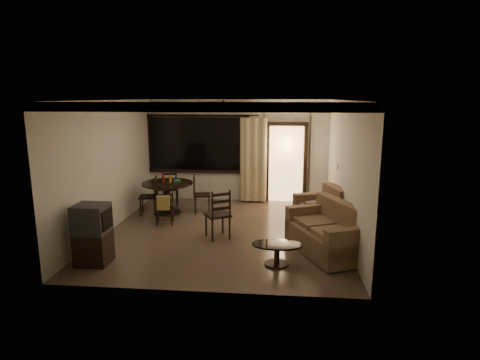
# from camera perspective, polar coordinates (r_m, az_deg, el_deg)

# --- Properties ---
(ground) EXTENTS (5.50, 5.50, 0.00)m
(ground) POSITION_cam_1_polar(r_m,az_deg,el_deg) (8.77, -2.21, -7.33)
(ground) COLOR #7F6651
(ground) RESTS_ON ground
(room_shell) EXTENTS (5.50, 6.70, 5.50)m
(room_shell) POSITION_cam_1_polar(r_m,az_deg,el_deg) (10.06, 2.43, 5.83)
(room_shell) COLOR beige
(room_shell) RESTS_ON ground
(dining_table) EXTENTS (1.25, 1.25, 1.00)m
(dining_table) POSITION_cam_1_polar(r_m,az_deg,el_deg) (10.12, -10.25, -1.28)
(dining_table) COLOR black
(dining_table) RESTS_ON ground
(dining_chair_west) EXTENTS (0.49, 0.49, 0.95)m
(dining_chair_west) POSITION_cam_1_polar(r_m,az_deg,el_deg) (10.19, -12.82, -3.24)
(dining_chair_west) COLOR black
(dining_chair_west) RESTS_ON ground
(dining_chair_east) EXTENTS (0.49, 0.49, 0.95)m
(dining_chair_east) POSITION_cam_1_polar(r_m,az_deg,el_deg) (10.15, -5.48, -3.04)
(dining_chair_east) COLOR black
(dining_chair_east) RESTS_ON ground
(dining_chair_south) EXTENTS (0.49, 0.53, 0.95)m
(dining_chair_south) POSITION_cam_1_polar(r_m,az_deg,el_deg) (9.37, -10.66, -4.32)
(dining_chair_south) COLOR black
(dining_chair_south) RESTS_ON ground
(dining_chair_north) EXTENTS (0.49, 0.49, 0.95)m
(dining_chair_north) POSITION_cam_1_polar(r_m,az_deg,el_deg) (10.96, -9.82, -2.06)
(dining_chair_north) COLOR black
(dining_chair_north) RESTS_ON ground
(tv_cabinet) EXTENTS (0.57, 0.50, 1.06)m
(tv_cabinet) POSITION_cam_1_polar(r_m,az_deg,el_deg) (7.45, -20.21, -7.24)
(tv_cabinet) COLOR black
(tv_cabinet) RESTS_ON ground
(sofa) EXTENTS (1.52, 1.94, 0.92)m
(sofa) POSITION_cam_1_polar(r_m,az_deg,el_deg) (7.72, 12.62, -7.43)
(sofa) COLOR #442B1F
(sofa) RESTS_ON ground
(armchair) EXTENTS (1.15, 1.15, 0.93)m
(armchair) POSITION_cam_1_polar(r_m,az_deg,el_deg) (9.01, 11.55, -4.49)
(armchair) COLOR #442B1F
(armchair) RESTS_ON ground
(coffee_table) EXTENTS (0.87, 0.52, 0.38)m
(coffee_table) POSITION_cam_1_polar(r_m,az_deg,el_deg) (7.07, 5.27, -10.00)
(coffee_table) COLOR black
(coffee_table) RESTS_ON ground
(side_chair) EXTENTS (0.63, 0.63, 1.05)m
(side_chair) POSITION_cam_1_polar(r_m,az_deg,el_deg) (8.30, -3.16, -6.20)
(side_chair) COLOR black
(side_chair) RESTS_ON ground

